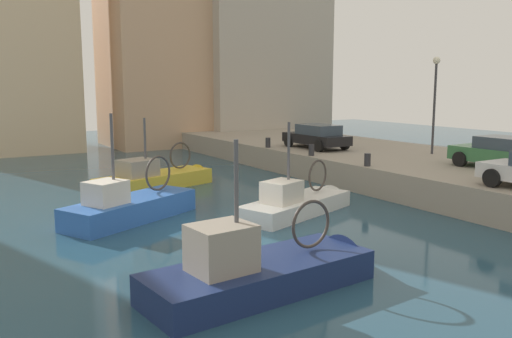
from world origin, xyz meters
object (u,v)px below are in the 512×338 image
(parked_car_green, at_px, (505,153))
(parked_car_black, at_px, (317,136))
(fishing_boat_yellow, at_px, (161,184))
(fishing_boat_navy, at_px, (272,283))
(mooring_bollard_south, at_px, (367,160))
(mooring_bollard_mid, at_px, (311,150))
(fishing_boat_blue, at_px, (137,215))
(mooring_bollard_north, at_px, (268,143))
(fishing_boat_white, at_px, (302,209))
(quay_streetlamp, at_px, (435,89))

(parked_car_green, relative_size, parked_car_black, 1.05)
(fishing_boat_yellow, height_order, fishing_boat_navy, fishing_boat_navy)
(mooring_bollard_south, height_order, mooring_bollard_mid, same)
(fishing_boat_yellow, relative_size, fishing_boat_blue, 1.10)
(parked_car_green, height_order, mooring_bollard_north, parked_car_green)
(fishing_boat_white, height_order, mooring_bollard_mid, fishing_boat_white)
(parked_car_black, distance_m, quay_streetlamp, 6.59)
(fishing_boat_navy, relative_size, parked_car_green, 1.51)
(parked_car_black, relative_size, mooring_bollard_north, 7.38)
(fishing_boat_navy, bearing_deg, quay_streetlamp, 29.42)
(fishing_boat_yellow, height_order, fishing_boat_blue, fishing_boat_blue)
(mooring_bollard_north, relative_size, quay_streetlamp, 0.11)
(mooring_bollard_north, xyz_separation_m, quay_streetlamp, (5.65, -6.61, 2.98))
(fishing_boat_white, height_order, parked_car_green, fishing_boat_white)
(fishing_boat_blue, xyz_separation_m, mooring_bollard_mid, (10.01, 3.12, 1.36))
(fishing_boat_navy, relative_size, mooring_bollard_mid, 11.72)
(fishing_boat_yellow, bearing_deg, fishing_boat_navy, -100.21)
(fishing_boat_navy, bearing_deg, parked_car_black, 49.25)
(fishing_boat_blue, height_order, quay_streetlamp, quay_streetlamp)
(fishing_boat_navy, height_order, fishing_boat_blue, fishing_boat_blue)
(fishing_boat_white, distance_m, parked_car_green, 9.18)
(quay_streetlamp, bearing_deg, mooring_bollard_mid, 155.23)
(mooring_bollard_south, bearing_deg, fishing_boat_yellow, 139.89)
(fishing_boat_white, relative_size, mooring_bollard_north, 10.85)
(parked_car_black, height_order, quay_streetlamp, quay_streetlamp)
(quay_streetlamp, bearing_deg, fishing_boat_yellow, 160.15)
(parked_car_black, height_order, mooring_bollard_south, parked_car_black)
(fishing_boat_navy, xyz_separation_m, mooring_bollard_south, (9.50, 7.15, 1.35))
(fishing_boat_yellow, xyz_separation_m, quay_streetlamp, (12.78, -4.61, 4.33))
(fishing_boat_navy, bearing_deg, mooring_bollard_south, 36.96)
(fishing_boat_yellow, distance_m, mooring_bollard_south, 9.42)
(parked_car_black, height_order, mooring_bollard_mid, parked_car_black)
(fishing_boat_yellow, bearing_deg, fishing_boat_blue, -119.29)
(fishing_boat_blue, distance_m, parked_car_black, 13.36)
(fishing_boat_yellow, bearing_deg, parked_car_green, -40.20)
(fishing_boat_navy, relative_size, fishing_boat_blue, 1.09)
(fishing_boat_white, relative_size, parked_car_green, 1.40)
(fishing_boat_white, relative_size, fishing_boat_blue, 1.01)
(fishing_boat_blue, distance_m, parked_car_green, 15.05)
(mooring_bollard_south, relative_size, mooring_bollard_mid, 1.00)
(fishing_boat_navy, relative_size, quay_streetlamp, 1.33)
(parked_car_black, relative_size, quay_streetlamp, 0.84)
(fishing_boat_white, xyz_separation_m, quay_streetlamp, (10.14, 2.80, 4.34))
(mooring_bollard_mid, bearing_deg, mooring_bollard_south, -90.00)
(parked_car_green, distance_m, mooring_bollard_south, 5.59)
(fishing_boat_yellow, distance_m, parked_car_green, 15.00)
(fishing_boat_navy, xyz_separation_m, fishing_boat_white, (5.01, 5.74, -0.01))
(fishing_boat_white, bearing_deg, parked_car_black, 49.51)
(fishing_boat_yellow, height_order, fishing_boat_white, fishing_boat_white)
(fishing_boat_navy, distance_m, mooring_bollard_mid, 14.71)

